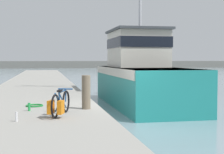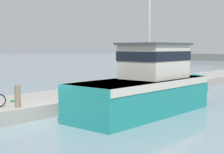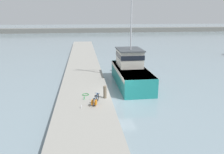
{
  "view_description": "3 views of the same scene",
  "coord_description": "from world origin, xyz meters",
  "views": [
    {
      "loc": [
        -2.94,
        -11.94,
        2.3
      ],
      "look_at": [
        -0.02,
        3.02,
        1.51
      ],
      "focal_mm": 55.0,
      "sensor_mm": 36.0,
      "label": 1
    },
    {
      "loc": [
        12.62,
        -10.51,
        3.62
      ],
      "look_at": [
        0.35,
        3.67,
        2.0
      ],
      "focal_mm": 55.0,
      "sensor_mm": 36.0,
      "label": 2
    },
    {
      "loc": [
        -3.37,
        -18.51,
        7.63
      ],
      "look_at": [
        -0.39,
        3.93,
        1.12
      ],
      "focal_mm": 35.0,
      "sensor_mm": 36.0,
      "label": 3
    }
  ],
  "objects": [
    {
      "name": "ground_plane",
      "position": [
        0.0,
        0.0,
        0.0
      ],
      "size": [
        320.0,
        320.0,
        0.0
      ],
      "primitive_type": "plane",
      "color": "gray"
    },
    {
      "name": "dock_pier",
      "position": [
        -3.43,
        0.0,
        0.35
      ],
      "size": [
        4.59,
        80.0,
        0.71
      ],
      "primitive_type": "cube",
      "color": "gray",
      "rests_on": "ground_plane"
    },
    {
      "name": "fishing_boat_main",
      "position": [
        1.84,
        5.02,
        1.53
      ],
      "size": [
        3.25,
        10.69,
        11.2
      ],
      "rotation": [
        0.0,
        0.0,
        0.0
      ],
      "color": "teal",
      "rests_on": "ground_plane"
    },
    {
      "name": "mooring_post",
      "position": [
        -1.66,
        -1.03,
        1.25
      ],
      "size": [
        0.28,
        0.28,
        1.08
      ],
      "primitive_type": "cylinder",
      "color": "#756651",
      "rests_on": "dock_pier"
    },
    {
      "name": "hose_coil",
      "position": [
        -3.31,
        -0.08,
        0.73
      ],
      "size": [
        0.58,
        0.58,
        0.05
      ],
      "primitive_type": "torus",
      "color": "#197A2D",
      "rests_on": "dock_pier"
    }
  ]
}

